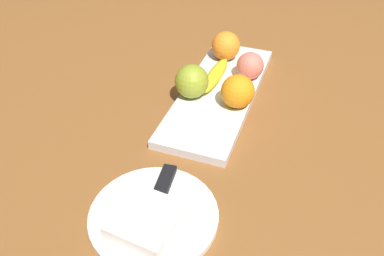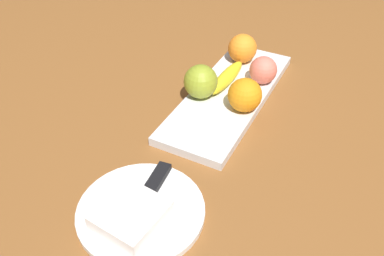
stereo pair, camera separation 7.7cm
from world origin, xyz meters
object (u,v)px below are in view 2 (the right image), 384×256
dinner_plate (141,211)px  peach (263,70)px  apple (201,82)px  fruit_tray (229,96)px  knife (152,188)px  orange_near_apple (245,95)px  banana (227,77)px  folded_napkin (131,215)px  orange_near_banana (242,48)px

dinner_plate → peach: bearing=173.5°
apple → peach: size_ratio=1.18×
fruit_tray → dinner_plate: (0.37, 0.00, -0.00)m
knife → apple: bearing=-176.9°
fruit_tray → orange_near_apple: 0.08m
banana → folded_napkin: (0.43, 0.02, -0.01)m
banana → orange_near_apple: orange_near_apple is taller
orange_near_banana → fruit_tray: bearing=11.0°
orange_near_apple → banana: bearing=-136.6°
dinner_plate → folded_napkin: size_ratio=2.09×
peach → dinner_plate: bearing=-6.5°
banana → orange_near_banana: bearing=-173.8°
banana → peach: bearing=123.2°
peach → dinner_plate: (0.45, -0.05, -0.05)m
apple → banana: (-0.08, 0.03, -0.02)m
folded_napkin → orange_near_banana: bearing=-177.1°
dinner_plate → knife: (-0.04, -0.01, 0.01)m
orange_near_apple → dinner_plate: size_ratio=0.34×
fruit_tray → orange_near_banana: bearing=-169.0°
orange_near_banana → knife: (0.47, 0.02, -0.04)m
fruit_tray → peach: 0.10m
apple → orange_near_apple: size_ratio=1.04×
fruit_tray → apple: (0.04, -0.05, 0.05)m
apple → folded_napkin: 0.36m
orange_near_banana → knife: size_ratio=0.40×
orange_near_banana → peach: bearing=49.2°
folded_napkin → dinner_plate: bearing=180.0°
banana → dinner_plate: size_ratio=0.72×
fruit_tray → knife: size_ratio=2.45×
apple → banana: size_ratio=0.49×
orange_near_banana → folded_napkin: orange_near_banana is taller
dinner_plate → knife: bearing=-173.0°
orange_near_banana → folded_napkin: (0.54, 0.03, -0.03)m
banana → peach: (-0.04, 0.07, 0.02)m
fruit_tray → knife: bearing=-0.9°
apple → knife: size_ratio=0.42×
orange_near_apple → peach: (-0.12, -0.00, -0.00)m
orange_near_apple → orange_near_banana: same height
orange_near_apple → knife: orange_near_apple is taller
apple → banana: apple is taller
fruit_tray → peach: size_ratio=6.87×
fruit_tray → orange_near_banana: (-0.14, -0.03, 0.05)m
orange_near_apple → peach: size_ratio=1.13×
apple → fruit_tray: bearing=129.6°
dinner_plate → folded_napkin: bearing=-0.0°
orange_near_banana → folded_napkin: size_ratio=0.70×
orange_near_apple → orange_near_banana: size_ratio=1.01×
orange_near_banana → folded_napkin: 0.55m
apple → orange_near_banana: bearing=172.6°
orange_near_apple → peach: 0.12m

